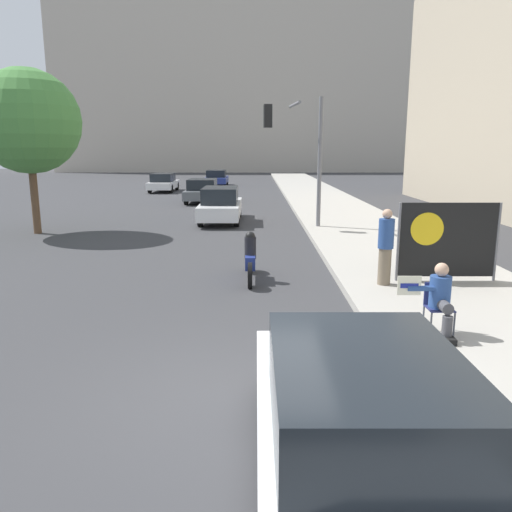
# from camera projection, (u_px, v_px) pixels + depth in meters

# --- Properties ---
(ground_plane) EXTENTS (160.00, 160.00, 0.00)m
(ground_plane) POSITION_uv_depth(u_px,v_px,m) (227.00, 400.00, 6.34)
(ground_plane) COLOR #38383A
(sidewalk_curb) EXTENTS (4.35, 90.00, 0.18)m
(sidewalk_curb) POSITION_uv_depth(u_px,v_px,m) (354.00, 223.00, 20.99)
(sidewalk_curb) COLOR #A8A399
(sidewalk_curb) RESTS_ON ground_plane
(building_backdrop_far) EXTENTS (52.00, 12.00, 22.55)m
(building_backdrop_far) POSITION_uv_depth(u_px,v_px,m) (240.00, 94.00, 73.64)
(building_backdrop_far) COLOR #BCB2A3
(building_backdrop_far) RESTS_ON ground_plane
(seated_protester) EXTENTS (0.92, 0.77, 1.17)m
(seated_protester) POSITION_uv_depth(u_px,v_px,m) (441.00, 298.00, 7.98)
(seated_protester) COLOR #474C56
(seated_protester) RESTS_ON sidewalk_curb
(jogger_on_sidewalk) EXTENTS (0.34, 0.34, 1.69)m
(jogger_on_sidewalk) POSITION_uv_depth(u_px,v_px,m) (386.00, 247.00, 10.96)
(jogger_on_sidewalk) COLOR #756651
(jogger_on_sidewalk) RESTS_ON sidewalk_curb
(protest_banner) EXTENTS (2.30, 0.06, 1.79)m
(protest_banner) POSITION_uv_depth(u_px,v_px,m) (448.00, 240.00, 11.26)
(protest_banner) COLOR slate
(protest_banner) RESTS_ON sidewalk_curb
(traffic_light_pole) EXTENTS (2.25, 2.02, 4.90)m
(traffic_light_pole) POSITION_uv_depth(u_px,v_px,m) (299.00, 141.00, 18.89)
(traffic_light_pole) COLOR slate
(traffic_light_pole) RESTS_ON sidewalk_curb
(parked_car_curbside) EXTENTS (1.81, 4.23, 1.48)m
(parked_car_curbside) POSITION_uv_depth(u_px,v_px,m) (362.00, 430.00, 4.34)
(parked_car_curbside) COLOR white
(parked_car_curbside) RESTS_ON ground_plane
(car_on_road_nearest) EXTENTS (1.72, 4.78, 1.53)m
(car_on_road_nearest) POSITION_uv_depth(u_px,v_px,m) (221.00, 205.00, 21.94)
(car_on_road_nearest) COLOR white
(car_on_road_nearest) RESTS_ON ground_plane
(car_on_road_midblock) EXTENTS (1.88, 4.66, 1.41)m
(car_on_road_midblock) POSITION_uv_depth(u_px,v_px,m) (203.00, 191.00, 30.23)
(car_on_road_midblock) COLOR #565B60
(car_on_road_midblock) RESTS_ON ground_plane
(car_on_road_distant) EXTENTS (1.78, 4.59, 1.38)m
(car_on_road_distant) POSITION_uv_depth(u_px,v_px,m) (164.00, 182.00, 37.91)
(car_on_road_distant) COLOR white
(car_on_road_distant) RESTS_ON ground_plane
(car_on_road_far_lane) EXTENTS (1.88, 4.36, 1.39)m
(car_on_road_far_lane) POSITION_uv_depth(u_px,v_px,m) (217.00, 178.00, 44.04)
(car_on_road_far_lane) COLOR navy
(car_on_road_far_lane) RESTS_ON ground_plane
(motorcycle_on_road) EXTENTS (0.28, 2.11, 1.20)m
(motorcycle_on_road) POSITION_uv_depth(u_px,v_px,m) (251.00, 259.00, 12.11)
(motorcycle_on_road) COLOR navy
(motorcycle_on_road) RESTS_ON ground_plane
(street_tree_near_curb) EXTENTS (3.79, 3.79, 6.04)m
(street_tree_near_curb) POSITION_uv_depth(u_px,v_px,m) (28.00, 122.00, 18.17)
(street_tree_near_curb) COLOR brown
(street_tree_near_curb) RESTS_ON ground_plane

